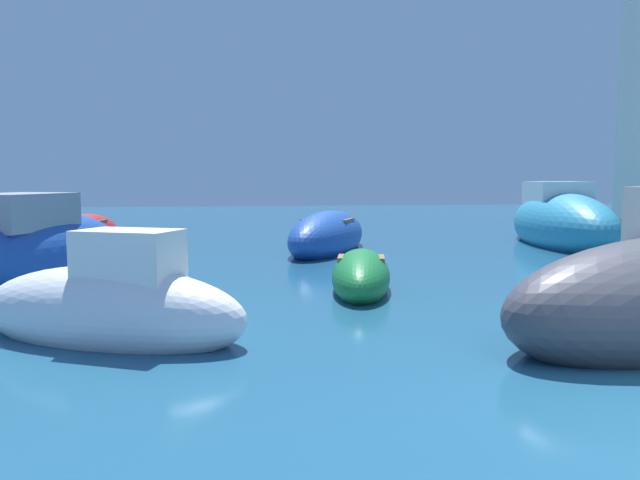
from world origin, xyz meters
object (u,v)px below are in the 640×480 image
Objects in this scene: moored_boat_3 at (33,251)px; moored_boat_8 at (112,308)px; moored_boat_9 at (361,276)px; moored_boat_0 at (83,236)px; moored_boat_4 at (328,237)px; moored_boat_1 at (561,223)px.

moored_boat_3 reaches higher than moored_boat_8.
moored_boat_0 is at bearing -126.07° from moored_boat_9.
moored_boat_8 reaches higher than moored_boat_4.
moored_boat_8 is at bearing 24.91° from moored_boat_0.
moored_boat_4 is (6.47, 3.92, -0.17)m from moored_boat_3.
moored_boat_8 is 4.69m from moored_boat_9.
moored_boat_9 is (-7.56, -6.70, -0.37)m from moored_boat_1.
moored_boat_1 is 1.77× the size of moored_boat_8.
moored_boat_4 is 1.36× the size of moored_boat_8.
moored_boat_9 is at bearing -86.53° from moored_boat_3.
moored_boat_0 reaches higher than moored_boat_9.
moored_boat_9 is (3.71, 2.86, -0.13)m from moored_boat_8.
moored_boat_1 reaches higher than moored_boat_9.
moored_boat_0 is 10.58m from moored_boat_8.
moored_boat_3 is at bearing -39.28° from moored_boat_8.
moored_boat_4 is 1.60× the size of moored_boat_9.
moored_boat_9 is (6.56, -7.33, -0.10)m from moored_boat_0.
moored_boat_1 reaches higher than moored_boat_3.
moored_boat_9 is (-0.27, -5.95, -0.14)m from moored_boat_4.
moored_boat_4 is at bearing -170.49° from moored_boat_9.
moored_boat_0 is 9.84m from moored_boat_9.
moored_boat_9 is at bearing -158.61° from moored_boat_4.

